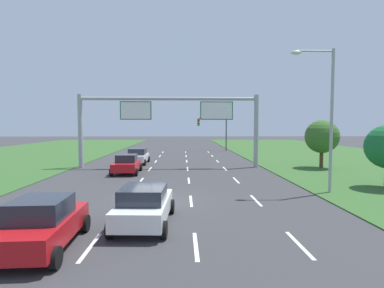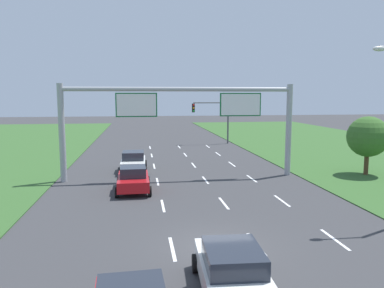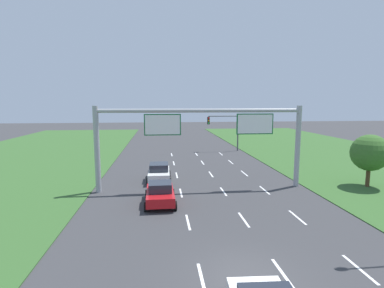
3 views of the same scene
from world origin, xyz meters
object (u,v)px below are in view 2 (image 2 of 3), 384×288
(car_far_ahead, at_px, (133,179))
(sign_gantry, at_px, (183,113))
(car_lead_silver, at_px, (232,270))
(roadside_tree_mid, at_px, (368,137))
(car_near_red, at_px, (133,161))
(traffic_light_mast, at_px, (213,114))

(car_far_ahead, xyz_separation_m, sign_gantry, (3.61, 3.39, 4.10))
(car_lead_silver, height_order, roadside_tree_mid, roadside_tree_mid)
(car_near_red, height_order, car_lead_silver, car_near_red)
(car_lead_silver, xyz_separation_m, car_far_ahead, (-3.18, 13.30, -0.03))
(car_far_ahead, relative_size, sign_gantry, 0.23)
(traffic_light_mast, bearing_deg, car_near_red, -121.17)
(car_near_red, distance_m, roadside_tree_mid, 18.50)
(car_lead_silver, bearing_deg, roadside_tree_mid, 49.99)
(roadside_tree_mid, bearing_deg, sign_gantry, 176.09)
(traffic_light_mast, bearing_deg, roadside_tree_mid, -68.72)
(car_near_red, distance_m, traffic_light_mast, 19.39)
(car_far_ahead, bearing_deg, car_near_red, 89.92)
(car_near_red, distance_m, car_far_ahead, 6.56)
(car_near_red, xyz_separation_m, traffic_light_mast, (9.91, 16.38, 3.05))
(car_near_red, height_order, sign_gantry, sign_gantry)
(sign_gantry, bearing_deg, traffic_light_mast, 72.37)
(car_lead_silver, height_order, traffic_light_mast, traffic_light_mast)
(car_far_ahead, relative_size, traffic_light_mast, 0.72)
(sign_gantry, height_order, roadside_tree_mid, sign_gantry)
(car_near_red, height_order, car_far_ahead, car_near_red)
(car_far_ahead, relative_size, roadside_tree_mid, 0.88)
(car_far_ahead, bearing_deg, roadside_tree_mid, 6.95)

